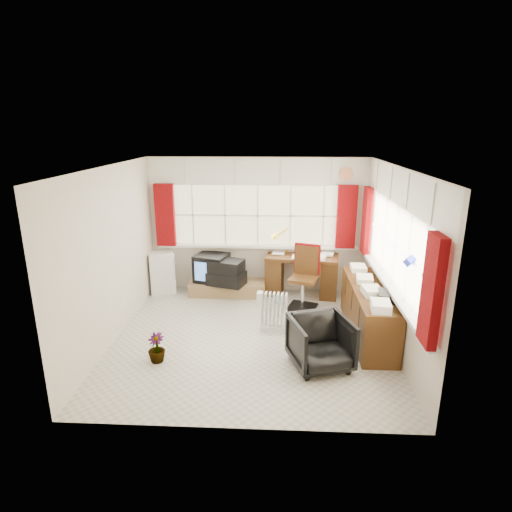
{
  "coord_description": "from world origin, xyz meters",
  "views": [
    {
      "loc": [
        0.36,
        -5.72,
        3.01
      ],
      "look_at": [
        0.04,
        0.55,
        1.11
      ],
      "focal_mm": 30.0,
      "sensor_mm": 36.0,
      "label": 1
    }
  ],
  "objects": [
    {
      "name": "hifi_stack",
      "position": [
        -0.55,
        1.56,
        0.48
      ],
      "size": [
        0.75,
        0.59,
        0.47
      ],
      "color": "black",
      "rests_on": "tv_bench"
    },
    {
      "name": "ground",
      "position": [
        0.0,
        0.0,
        0.0
      ],
      "size": [
        4.0,
        4.0,
        0.0
      ],
      "primitive_type": "plane",
      "color": "beige",
      "rests_on": "ground"
    },
    {
      "name": "desk",
      "position": [
        0.83,
        1.8,
        0.42
      ],
      "size": [
        1.38,
        0.82,
        0.79
      ],
      "color": "#593115",
      "rests_on": "ground"
    },
    {
      "name": "window_right",
      "position": [
        1.94,
        0.0,
        0.95
      ],
      "size": [
        0.12,
        3.7,
        3.6
      ],
      "color": "beige",
      "rests_on": "room_walls"
    },
    {
      "name": "spray_bottle_b",
      "position": [
        0.4,
        1.34,
        0.11
      ],
      "size": [
        0.11,
        0.11,
        0.21
      ],
      "primitive_type": "imported",
      "rotation": [
        0.0,
        0.0,
        -0.11
      ],
      "color": "#80C0B7",
      "rests_on": "ground"
    },
    {
      "name": "radiator",
      "position": [
        0.33,
        0.26,
        0.25
      ],
      "size": [
        0.42,
        0.21,
        0.61
      ],
      "color": "white",
      "rests_on": "ground"
    },
    {
      "name": "overhead_cabinets",
      "position": [
        0.98,
        0.98,
        2.25
      ],
      "size": [
        3.98,
        3.98,
        0.48
      ],
      "color": "silver",
      "rests_on": "room_walls"
    },
    {
      "name": "task_chair",
      "position": [
        0.85,
        1.24,
        0.58
      ],
      "size": [
        0.58,
        0.6,
        1.1
      ],
      "color": "black",
      "rests_on": "ground"
    },
    {
      "name": "desk_lamp",
      "position": [
        0.52,
        2.04,
        1.07
      ],
      "size": [
        0.19,
        0.17,
        0.47
      ],
      "color": "yellow",
      "rests_on": "desk"
    },
    {
      "name": "window_back",
      "position": [
        0.0,
        1.94,
        0.95
      ],
      "size": [
        3.7,
        0.12,
        3.6
      ],
      "color": "beige",
      "rests_on": "room_walls"
    },
    {
      "name": "mini_fridge",
      "position": [
        -1.8,
        1.8,
        0.38
      ],
      "size": [
        0.57,
        0.57,
        0.77
      ],
      "color": "white",
      "rests_on": "ground"
    },
    {
      "name": "credenza",
      "position": [
        1.73,
        0.2,
        0.39
      ],
      "size": [
        0.5,
        2.0,
        0.85
      ],
      "color": "#593115",
      "rests_on": "ground"
    },
    {
      "name": "tv_bench",
      "position": [
        -0.55,
        1.72,
        0.12
      ],
      "size": [
        1.4,
        0.5,
        0.25
      ],
      "primitive_type": "cube",
      "color": "olive",
      "rests_on": "ground"
    },
    {
      "name": "flower_vase",
      "position": [
        -1.22,
        -0.73,
        0.2
      ],
      "size": [
        0.29,
        0.29,
        0.4
      ],
      "primitive_type": "imported",
      "rotation": [
        0.0,
        0.0,
        -0.36
      ],
      "color": "black",
      "rests_on": "ground"
    },
    {
      "name": "office_chair",
      "position": [
        0.94,
        -0.74,
        0.34
      ],
      "size": [
        0.91,
        0.93,
        0.68
      ],
      "primitive_type": "imported",
      "rotation": [
        0.0,
        0.0,
        0.3
      ],
      "color": "black",
      "rests_on": "ground"
    },
    {
      "name": "room_walls",
      "position": [
        0.0,
        0.0,
        1.5
      ],
      "size": [
        4.0,
        4.0,
        4.0
      ],
      "color": "beige",
      "rests_on": "ground"
    },
    {
      "name": "curtains",
      "position": [
        0.92,
        0.93,
        1.46
      ],
      "size": [
        3.83,
        3.83,
        1.15
      ],
      "color": "maroon",
      "rests_on": "room_walls"
    },
    {
      "name": "file_tray",
      "position": [
        1.88,
        -0.25,
        0.81
      ],
      "size": [
        0.32,
        0.38,
        0.11
      ],
      "primitive_type": "cube",
      "rotation": [
        0.0,
        0.0,
        -0.18
      ],
      "color": "black",
      "rests_on": "credenza"
    },
    {
      "name": "crt_tv",
      "position": [
        -0.84,
        1.74,
        0.5
      ],
      "size": [
        0.68,
        0.65,
        0.51
      ],
      "color": "black",
      "rests_on": "tv_bench"
    },
    {
      "name": "spray_bottle_a",
      "position": [
        -0.71,
        1.63,
        0.16
      ],
      "size": [
        0.17,
        0.17,
        0.32
      ],
      "primitive_type": "imported",
      "rotation": [
        0.0,
        0.0,
        0.47
      ],
      "color": "silver",
      "rests_on": "ground"
    }
  ]
}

